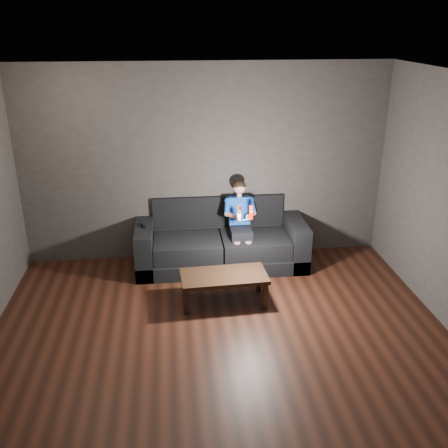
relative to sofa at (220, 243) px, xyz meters
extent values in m
plane|color=black|center=(-0.17, -2.20, -0.29)|extent=(5.00, 5.00, 0.00)
cube|color=#35302F|center=(-0.17, 0.30, 1.06)|extent=(5.00, 0.04, 2.70)
cube|color=beige|center=(-0.17, -2.20, 2.41)|extent=(5.00, 5.00, 0.02)
cube|color=black|center=(0.00, -0.03, -0.19)|extent=(2.31, 1.00, 0.20)
cube|color=black|center=(-0.46, -0.14, 0.03)|extent=(0.90, 0.70, 0.24)
cube|color=black|center=(0.46, -0.14, 0.03)|extent=(0.90, 0.70, 0.24)
cube|color=black|center=(0.00, 0.35, 0.38)|extent=(1.85, 0.23, 0.45)
cube|color=black|center=(-1.04, -0.03, 0.02)|extent=(0.23, 1.00, 0.63)
cube|color=black|center=(1.04, -0.03, 0.02)|extent=(0.23, 1.00, 0.63)
cube|color=black|center=(0.26, -0.16, 0.22)|extent=(0.28, 0.36, 0.13)
cube|color=#183E99|center=(0.26, 0.03, 0.47)|extent=(0.28, 0.20, 0.40)
cube|color=yellow|center=(0.26, -0.05, 0.53)|extent=(0.09, 0.09, 0.09)
cube|color=#A90E26|center=(0.26, -0.05, 0.53)|extent=(0.06, 0.06, 0.06)
cylinder|color=tan|center=(0.26, 0.03, 0.69)|extent=(0.07, 0.07, 0.06)
sphere|color=tan|center=(0.26, 0.03, 0.80)|extent=(0.17, 0.17, 0.17)
ellipsoid|color=black|center=(0.26, 0.04, 0.82)|extent=(0.18, 0.18, 0.15)
cylinder|color=#183E99|center=(0.09, -0.03, 0.54)|extent=(0.08, 0.21, 0.18)
cylinder|color=#183E99|center=(0.44, -0.03, 0.54)|extent=(0.08, 0.21, 0.18)
cylinder|color=tan|center=(0.14, -0.18, 0.50)|extent=(0.13, 0.22, 0.10)
cylinder|color=tan|center=(0.39, -0.18, 0.50)|extent=(0.13, 0.22, 0.10)
sphere|color=tan|center=(0.19, -0.27, 0.49)|extent=(0.08, 0.08, 0.08)
sphere|color=tan|center=(0.34, -0.27, 0.49)|extent=(0.08, 0.08, 0.08)
cylinder|color=tan|center=(0.19, -0.35, 0.01)|extent=(0.09, 0.09, 0.32)
cylinder|color=tan|center=(0.34, -0.35, 0.01)|extent=(0.09, 0.09, 0.32)
cube|color=red|center=(0.34, -0.47, 0.63)|extent=(0.05, 0.07, 0.18)
cube|color=maroon|center=(0.34, -0.50, 0.68)|extent=(0.03, 0.01, 0.03)
cylinder|color=silver|center=(0.34, -0.50, 0.62)|extent=(0.02, 0.01, 0.02)
ellipsoid|color=silver|center=(0.19, -0.47, 0.59)|extent=(0.06, 0.09, 0.15)
cylinder|color=black|center=(0.19, -0.50, 0.64)|extent=(0.03, 0.01, 0.03)
cube|color=black|center=(-1.04, -0.09, 0.35)|extent=(0.07, 0.15, 0.03)
cube|color=black|center=(-1.04, -0.04, 0.37)|extent=(0.02, 0.02, 0.00)
cube|color=black|center=(-0.07, -1.07, 0.06)|extent=(1.05, 0.57, 0.05)
cube|color=black|center=(-0.53, -1.28, -0.13)|extent=(0.06, 0.06, 0.33)
cube|color=black|center=(0.40, -1.28, -0.13)|extent=(0.06, 0.06, 0.33)
cube|color=black|center=(-0.53, -0.86, -0.13)|extent=(0.06, 0.06, 0.33)
cube|color=black|center=(0.40, -0.86, -0.13)|extent=(0.06, 0.06, 0.33)
camera|label=1|loc=(-0.63, -6.29, 2.88)|focal=40.00mm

